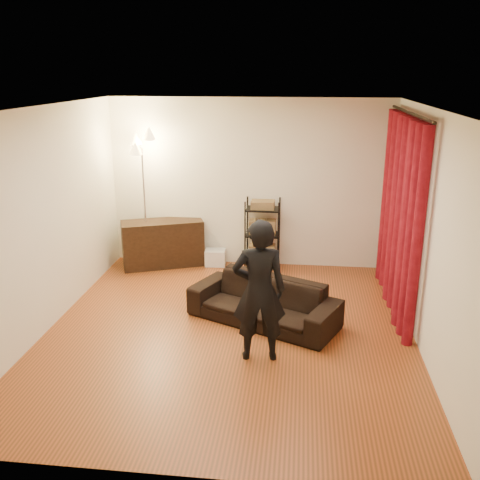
# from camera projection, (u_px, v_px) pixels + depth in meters

# --- Properties ---
(floor) EXTENTS (5.00, 5.00, 0.00)m
(floor) POSITION_uv_depth(u_px,v_px,m) (229.00, 331.00, 6.62)
(floor) COLOR #9B461F
(floor) RESTS_ON ground
(ceiling) EXTENTS (5.00, 5.00, 0.00)m
(ceiling) POSITION_uv_depth(u_px,v_px,m) (228.00, 108.00, 5.80)
(ceiling) COLOR white
(ceiling) RESTS_ON ground
(wall_back) EXTENTS (5.00, 0.00, 5.00)m
(wall_back) POSITION_uv_depth(u_px,v_px,m) (250.00, 184.00, 8.58)
(wall_back) COLOR #EFE6CC
(wall_back) RESTS_ON ground
(wall_front) EXTENTS (5.00, 0.00, 5.00)m
(wall_front) POSITION_uv_depth(u_px,v_px,m) (181.00, 324.00, 3.85)
(wall_front) COLOR #EFE6CC
(wall_front) RESTS_ON ground
(wall_left) EXTENTS (0.00, 5.00, 5.00)m
(wall_left) POSITION_uv_depth(u_px,v_px,m) (44.00, 221.00, 6.46)
(wall_left) COLOR #EFE6CC
(wall_left) RESTS_ON ground
(wall_right) EXTENTS (0.00, 5.00, 5.00)m
(wall_right) POSITION_uv_depth(u_px,v_px,m) (428.00, 234.00, 5.97)
(wall_right) COLOR #EFE6CC
(wall_right) RESTS_ON ground
(curtain_rod) EXTENTS (0.04, 2.65, 0.04)m
(curtain_rod) POSITION_uv_depth(u_px,v_px,m) (411.00, 113.00, 6.67)
(curtain_rod) COLOR black
(curtain_rod) RESTS_ON wall_right
(curtain) EXTENTS (0.22, 2.65, 2.55)m
(curtain) POSITION_uv_depth(u_px,v_px,m) (399.00, 214.00, 7.07)
(curtain) COLOR maroon
(curtain) RESTS_ON ground
(sofa) EXTENTS (2.04, 1.48, 0.56)m
(sofa) POSITION_uv_depth(u_px,v_px,m) (264.00, 302.00, 6.80)
(sofa) COLOR black
(sofa) RESTS_ON ground
(person) EXTENTS (0.64, 0.47, 1.61)m
(person) POSITION_uv_depth(u_px,v_px,m) (259.00, 291.00, 5.79)
(person) COLOR black
(person) RESTS_ON ground
(media_cabinet) EXTENTS (1.39, 0.93, 0.76)m
(media_cabinet) POSITION_uv_depth(u_px,v_px,m) (163.00, 243.00, 8.77)
(media_cabinet) COLOR black
(media_cabinet) RESTS_ON ground
(storage_boxes) EXTENTS (0.35, 0.29, 0.27)m
(storage_boxes) POSITION_uv_depth(u_px,v_px,m) (215.00, 257.00, 8.83)
(storage_boxes) COLOR silver
(storage_boxes) RESTS_ON ground
(wire_shelf) EXTENTS (0.58, 0.45, 1.15)m
(wire_shelf) POSITION_uv_depth(u_px,v_px,m) (262.00, 234.00, 8.58)
(wire_shelf) COLOR black
(wire_shelf) RESTS_ON ground
(floor_lamp) EXTENTS (0.43, 0.43, 2.18)m
(floor_lamp) POSITION_uv_depth(u_px,v_px,m) (144.00, 202.00, 8.50)
(floor_lamp) COLOR silver
(floor_lamp) RESTS_ON ground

